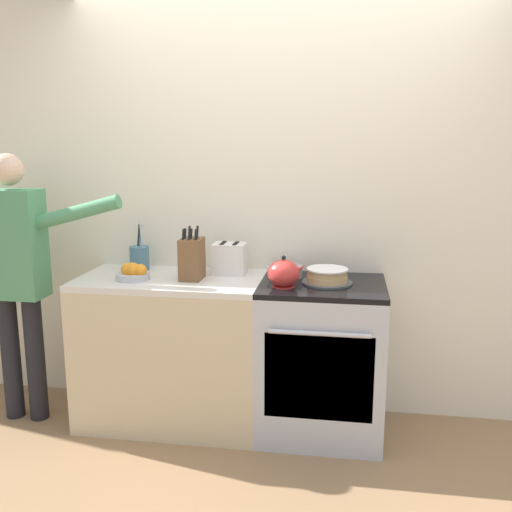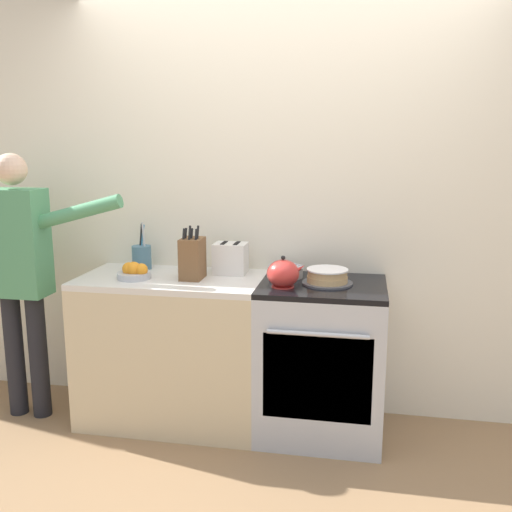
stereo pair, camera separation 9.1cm
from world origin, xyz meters
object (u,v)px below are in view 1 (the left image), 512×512
Objects in this scene: utensil_crock at (140,257)px; toaster at (230,259)px; stove_range at (321,358)px; layer_cake at (327,276)px; knife_block at (192,259)px; tea_kettle at (284,273)px; person_baker at (17,266)px; fruit_bowl at (133,273)px; mixing_bowl at (285,271)px.

utensil_crock reaches higher than toaster.
utensil_crock is at bearing 171.30° from stove_range.
knife_block is (-0.77, -0.02, 0.08)m from layer_cake.
stove_range is 4.27× the size of toaster.
toaster is at bearing 41.40° from knife_block.
toaster is (0.57, -0.02, 0.02)m from utensil_crock.
layer_cake is 0.26m from tea_kettle.
person_baker reaches higher than layer_cake.
utensil_crock is at bearing 153.85° from knife_block.
fruit_bowl is (-0.87, 0.03, -0.04)m from tea_kettle.
person_baker is at bearing -176.30° from stove_range.
knife_block is (-0.52, -0.14, 0.09)m from mixing_bowl.
fruit_bowl is (-0.85, -0.21, 0.01)m from mixing_bowl.
toaster is at bearing 23.99° from fruit_bowl.
fruit_bowl reaches higher than layer_cake.
knife_block is at bearing -178.79° from stove_range.
knife_block reaches higher than toaster.
tea_kettle is 0.87m from fruit_bowl.
toaster is (-0.59, 0.14, 0.05)m from layer_cake.
tea_kettle is 0.97m from utensil_crock.
mixing_bowl is at bearing 155.10° from layer_cake.
knife_block reaches higher than stove_range.
person_baker is (-1.22, -0.26, -0.03)m from toaster.
utensil_crock reaches higher than fruit_bowl.
tea_kettle is 0.14× the size of person_baker.
utensil_crock reaches higher than tea_kettle.
utensil_crock reaches higher than layer_cake.
utensil_crock is at bearing 176.84° from mixing_bowl.
tea_kettle is 1.02× the size of mixing_bowl.
layer_cake is 0.18× the size of person_baker.
knife_block is (-0.54, 0.09, 0.05)m from tea_kettle.
layer_cake is 1.44× the size of fruit_bowl.
knife_block is at bearing 170.28° from tea_kettle.
layer_cake is at bearing 11.80° from person_baker.
layer_cake is 1.81m from person_baker.
utensil_crock is at bearing 163.07° from tea_kettle.
mixing_bowl is at bearing 151.41° from stove_range.
stove_range is at bearing 27.62° from tea_kettle.
person_baker is at bearing -174.50° from knife_block.
layer_cake reaches higher than mixing_bowl.
layer_cake is at bearing 17.43° from stove_range.
person_baker reaches higher than mixing_bowl.
knife_block is at bearing 11.26° from fruit_bowl.
layer_cake is 0.60m from toaster.
tea_kettle is 1.57m from person_baker.
utensil_crock is 1.51× the size of fruit_bowl.
fruit_bowl is at bearing -175.67° from stove_range.
knife_block is (-0.75, -0.02, 0.57)m from stove_range.
layer_cake is 1.32× the size of mixing_bowl.
stove_range is at bearing -28.59° from mixing_bowl.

